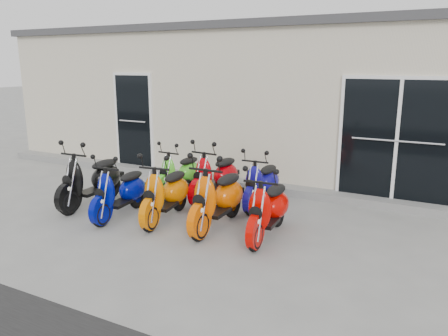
{
  "coord_description": "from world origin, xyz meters",
  "views": [
    {
      "loc": [
        3.39,
        -5.91,
        2.51
      ],
      "look_at": [
        0.0,
        0.6,
        0.75
      ],
      "focal_mm": 35.0,
      "sensor_mm": 36.0,
      "label": 1
    }
  ],
  "objects_px": {
    "scooter_back_green": "(179,167)",
    "scooter_back_red": "(215,169)",
    "scooter_front_orange_b": "(218,189)",
    "scooter_front_red": "(269,200)",
    "scooter_front_black": "(91,172)",
    "scooter_back_blue": "(262,177)",
    "scooter_front_blue": "(120,184)",
    "scooter_front_orange_a": "(166,185)"
  },
  "relations": [
    {
      "from": "scooter_back_green",
      "to": "scooter_back_red",
      "type": "distance_m",
      "value": 0.85
    },
    {
      "from": "scooter_front_orange_b",
      "to": "scooter_front_red",
      "type": "distance_m",
      "value": 0.84
    },
    {
      "from": "scooter_front_black",
      "to": "scooter_front_orange_b",
      "type": "height_order",
      "value": "scooter_front_orange_b"
    },
    {
      "from": "scooter_back_red",
      "to": "scooter_back_blue",
      "type": "bearing_deg",
      "value": 7.83
    },
    {
      "from": "scooter_back_red",
      "to": "scooter_front_blue",
      "type": "bearing_deg",
      "value": -118.61
    },
    {
      "from": "scooter_front_black",
      "to": "scooter_front_blue",
      "type": "xyz_separation_m",
      "value": [
        0.85,
        -0.22,
        -0.06
      ]
    },
    {
      "from": "scooter_front_orange_a",
      "to": "scooter_back_green",
      "type": "bearing_deg",
      "value": 107.03
    },
    {
      "from": "scooter_front_blue",
      "to": "scooter_front_red",
      "type": "bearing_deg",
      "value": 1.88
    },
    {
      "from": "scooter_front_orange_a",
      "to": "scooter_back_red",
      "type": "distance_m",
      "value": 1.32
    },
    {
      "from": "scooter_front_orange_a",
      "to": "scooter_back_green",
      "type": "relative_size",
      "value": 1.09
    },
    {
      "from": "scooter_front_black",
      "to": "scooter_back_blue",
      "type": "relative_size",
      "value": 1.13
    },
    {
      "from": "scooter_front_red",
      "to": "scooter_back_red",
      "type": "bearing_deg",
      "value": 138.81
    },
    {
      "from": "scooter_front_black",
      "to": "scooter_front_blue",
      "type": "bearing_deg",
      "value": -16.78
    },
    {
      "from": "scooter_front_orange_a",
      "to": "scooter_front_red",
      "type": "relative_size",
      "value": 1.02
    },
    {
      "from": "scooter_front_blue",
      "to": "scooter_back_red",
      "type": "bearing_deg",
      "value": 52.62
    },
    {
      "from": "scooter_front_blue",
      "to": "scooter_front_orange_a",
      "type": "xyz_separation_m",
      "value": [
        0.78,
        0.21,
        0.03
      ]
    },
    {
      "from": "scooter_front_blue",
      "to": "scooter_front_orange_b",
      "type": "relative_size",
      "value": 0.89
    },
    {
      "from": "scooter_back_green",
      "to": "scooter_back_red",
      "type": "relative_size",
      "value": 0.9
    },
    {
      "from": "scooter_front_orange_a",
      "to": "scooter_front_red",
      "type": "height_order",
      "value": "scooter_front_orange_a"
    },
    {
      "from": "scooter_front_orange_b",
      "to": "scooter_back_blue",
      "type": "bearing_deg",
      "value": 80.26
    },
    {
      "from": "scooter_front_blue",
      "to": "scooter_front_red",
      "type": "xyz_separation_m",
      "value": [
        2.53,
        0.29,
        0.01
      ]
    },
    {
      "from": "scooter_front_black",
      "to": "scooter_back_green",
      "type": "distance_m",
      "value": 1.69
    },
    {
      "from": "scooter_front_black",
      "to": "scooter_front_orange_a",
      "type": "height_order",
      "value": "scooter_front_black"
    },
    {
      "from": "scooter_front_black",
      "to": "scooter_back_blue",
      "type": "height_order",
      "value": "scooter_front_black"
    },
    {
      "from": "scooter_front_orange_b",
      "to": "scooter_back_red",
      "type": "bearing_deg",
      "value": 119.21
    },
    {
      "from": "scooter_back_green",
      "to": "scooter_back_blue",
      "type": "bearing_deg",
      "value": 2.63
    },
    {
      "from": "scooter_back_blue",
      "to": "scooter_front_black",
      "type": "bearing_deg",
      "value": -155.01
    },
    {
      "from": "scooter_front_orange_a",
      "to": "scooter_back_blue",
      "type": "distance_m",
      "value": 1.76
    },
    {
      "from": "scooter_front_blue",
      "to": "scooter_back_green",
      "type": "bearing_deg",
      "value": 80.73
    },
    {
      "from": "scooter_front_orange_b",
      "to": "scooter_back_red",
      "type": "height_order",
      "value": "scooter_front_orange_b"
    },
    {
      "from": "scooter_front_orange_b",
      "to": "scooter_front_blue",
      "type": "bearing_deg",
      "value": -171.17
    },
    {
      "from": "scooter_front_orange_a",
      "to": "scooter_back_red",
      "type": "height_order",
      "value": "scooter_back_red"
    },
    {
      "from": "scooter_front_black",
      "to": "scooter_back_red",
      "type": "height_order",
      "value": "scooter_front_black"
    },
    {
      "from": "scooter_front_blue",
      "to": "scooter_back_blue",
      "type": "distance_m",
      "value": 2.46
    },
    {
      "from": "scooter_front_blue",
      "to": "scooter_back_red",
      "type": "relative_size",
      "value": 0.94
    },
    {
      "from": "scooter_front_blue",
      "to": "scooter_front_orange_a",
      "type": "bearing_deg",
      "value": 10.44
    },
    {
      "from": "scooter_front_blue",
      "to": "scooter_front_orange_a",
      "type": "height_order",
      "value": "scooter_front_orange_a"
    },
    {
      "from": "scooter_back_red",
      "to": "scooter_front_black",
      "type": "bearing_deg",
      "value": -140.36
    },
    {
      "from": "scooter_back_green",
      "to": "scooter_back_red",
      "type": "height_order",
      "value": "scooter_back_red"
    },
    {
      "from": "scooter_front_orange_b",
      "to": "scooter_back_red",
      "type": "distance_m",
      "value": 1.42
    },
    {
      "from": "scooter_front_orange_a",
      "to": "scooter_front_red",
      "type": "bearing_deg",
      "value": -5.29
    },
    {
      "from": "scooter_front_black",
      "to": "scooter_front_red",
      "type": "relative_size",
      "value": 1.09
    }
  ]
}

